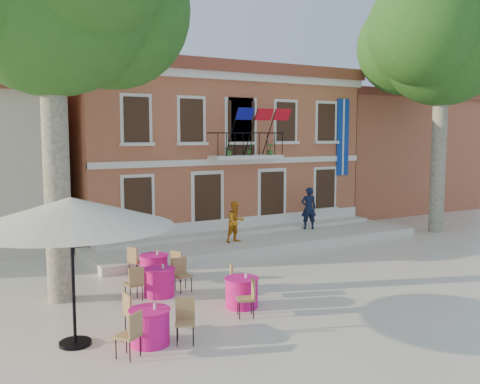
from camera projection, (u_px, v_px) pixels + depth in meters
The scene contains 12 objects.
ground at pixel (283, 276), 16.90m from camera, with size 90.00×90.00×0.00m, color beige.
main_building at pixel (199, 148), 26.05m from camera, with size 13.50×9.59×7.50m.
neighbor_east at pixel (366, 154), 33.04m from camera, with size 9.40×9.40×6.40m.
terrace at pixel (261, 241), 21.66m from camera, with size 14.00×3.40×0.30m, color silver.
plane_tree_east at pixel (443, 40), 23.58m from camera, with size 5.92×5.92×11.62m.
patio_umbrella at pixel (71, 212), 11.04m from camera, with size 4.26×4.26×3.17m.
pedestrian_navy at pixel (309, 208), 23.37m from camera, with size 0.67×0.44×1.85m, color black.
pedestrian_orange at pixel (236, 222), 20.57m from camera, with size 0.77×0.60×1.59m, color orange.
cafe_table_0 at pixel (159, 281), 14.74m from camera, with size 1.94×0.90×0.95m.
cafe_table_1 at pixel (242, 291), 13.79m from camera, with size 1.15×1.93×0.95m.
cafe_table_2 at pixel (150, 325), 11.34m from camera, with size 1.87×1.68×0.95m.
cafe_table_3 at pixel (154, 266), 16.42m from camera, with size 1.17×1.92×0.95m.
Camera 1 is at (-9.56, -13.53, 4.47)m, focal length 40.00 mm.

